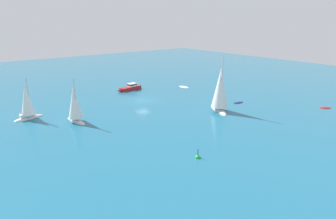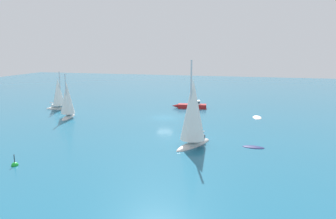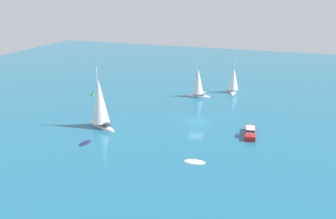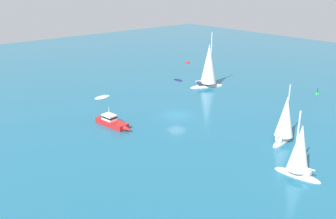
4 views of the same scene
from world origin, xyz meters
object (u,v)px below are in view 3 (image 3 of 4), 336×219
Objects in this scene: ketch at (198,84)px; skiff_1 at (85,143)px; tender at (195,162)px; ketch_2 at (233,81)px; cabin_cruiser at (250,132)px; channel_buoy at (93,95)px; ketch_1 at (100,105)px.

ketch is 31.79m from skiff_1.
ketch_2 reaches higher than tender.
cabin_cruiser is 2.53× the size of skiff_1.
skiff_1 is (11.82, -23.16, -0.59)m from cabin_cruiser.
ketch is at bearing 108.00° from channel_buoy.
ketch_1 is at bearing 34.87° from channel_buoy.
ketch is 8.71m from ketch_2.
channel_buoy is (-11.33, -35.54, -0.58)m from cabin_cruiser.
ketch reaches higher than ketch_2.
tender is at bearing 147.65° from cabin_cruiser.
ketch_1 is 3.48× the size of tender.
tender is 0.41× the size of ketch_2.
cabin_cruiser is 0.89× the size of ketch_2.
ketch_2 is at bearing -147.95° from ketch.
skiff_1 is at bearing 173.58° from tender.
ketch_1 is 33.66m from ketch_2.
skiff_1 is at bearing 109.67° from cabin_cruiser.
tender is 38.03m from channel_buoy.
cabin_cruiser is (-12.27, 5.72, 0.59)m from tender.
ketch_2 is 2.84× the size of skiff_1.
ketch_2 is at bearing -18.25° from skiff_1.
skiff_1 is (30.24, -9.43, -2.77)m from ketch.
cabin_cruiser is at bearing -144.47° from ketch_1.
ketch_1 reaches higher than tender.
cabin_cruiser is 26.01m from skiff_1.
ketch_1 is at bearing 55.33° from ketch.
ketch_2 is (-28.98, 17.08, -1.22)m from ketch_1.
tender is 2.06× the size of channel_buoy.
tender is 0.46× the size of cabin_cruiser.
channel_buoy is at bearing 33.65° from skiff_1.
ketch is 5.19× the size of channel_buoy.
ketch_1 is 1.60× the size of cabin_cruiser.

